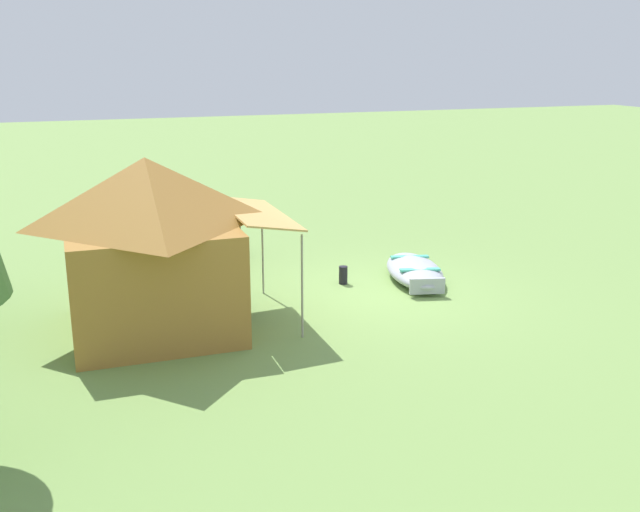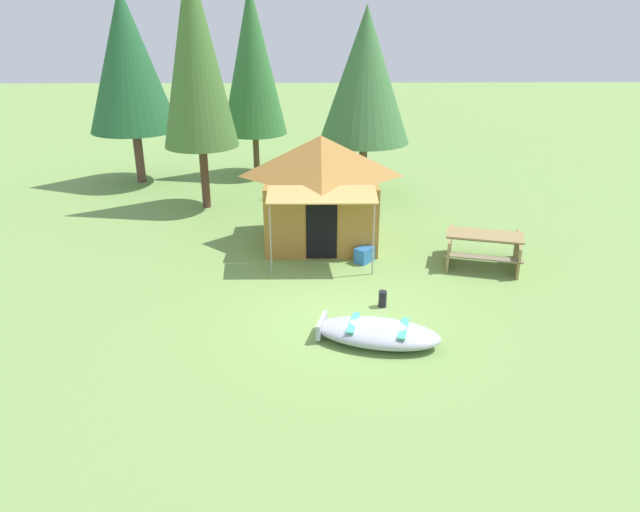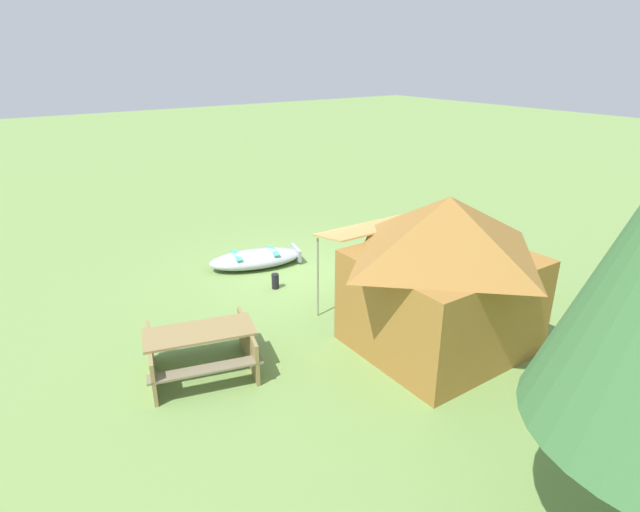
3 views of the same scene
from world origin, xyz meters
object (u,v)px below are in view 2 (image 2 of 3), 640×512
at_px(cooler_box, 364,255).
at_px(pine_tree_back_left, 365,76).
at_px(pine_tree_far_center, 252,60).
at_px(pine_tree_side, 128,61).
at_px(picnic_table, 484,246).
at_px(beached_rowboat, 377,332).
at_px(canvas_cabin_tent, 321,188).
at_px(fuel_can, 383,299).
at_px(pine_tree_back_right, 195,53).

relative_size(cooler_box, pine_tree_back_left, 0.08).
distance_m(pine_tree_far_center, pine_tree_side, 4.18).
bearing_deg(pine_tree_far_center, picnic_table, -54.13).
bearing_deg(cooler_box, pine_tree_back_left, 85.75).
relative_size(beached_rowboat, pine_tree_side, 0.39).
relative_size(canvas_cabin_tent, pine_tree_side, 0.57).
bearing_deg(picnic_table, fuel_can, -141.10).
bearing_deg(pine_tree_back_left, pine_tree_far_center, 145.36).
height_order(canvas_cabin_tent, pine_tree_far_center, pine_tree_far_center).
height_order(picnic_table, pine_tree_back_left, pine_tree_back_left).
height_order(fuel_can, pine_tree_side, pine_tree_side).
xyz_separation_m(cooler_box, pine_tree_far_center, (-3.32, 8.34, 3.91)).
bearing_deg(fuel_can, pine_tree_back_left, 88.22).
bearing_deg(canvas_cabin_tent, pine_tree_back_left, 71.08).
distance_m(picnic_table, pine_tree_far_center, 11.15).
bearing_deg(picnic_table, pine_tree_back_left, 112.22).
bearing_deg(pine_tree_side, fuel_can, -52.27).
relative_size(beached_rowboat, pine_tree_back_left, 0.43).
relative_size(fuel_can, pine_tree_far_center, 0.05).
xyz_separation_m(beached_rowboat, picnic_table, (2.96, 3.60, 0.28)).
xyz_separation_m(cooler_box, fuel_can, (0.17, -2.38, -0.01)).
distance_m(beached_rowboat, picnic_table, 4.66).
height_order(beached_rowboat, cooler_box, beached_rowboat).
height_order(canvas_cabin_tent, picnic_table, canvas_cabin_tent).
height_order(picnic_table, pine_tree_back_right, pine_tree_back_right).
height_order(canvas_cabin_tent, pine_tree_back_left, pine_tree_back_left).
height_order(picnic_table, pine_tree_far_center, pine_tree_far_center).
bearing_deg(cooler_box, picnic_table, -4.20).
distance_m(fuel_can, pine_tree_back_right, 9.42).
bearing_deg(pine_tree_back_right, pine_tree_far_center, 72.07).
height_order(pine_tree_far_center, pine_tree_side, pine_tree_far_center).
height_order(canvas_cabin_tent, cooler_box, canvas_cabin_tent).
relative_size(canvas_cabin_tent, pine_tree_back_right, 0.50).
xyz_separation_m(picnic_table, pine_tree_back_right, (-7.44, 4.64, 4.13)).
height_order(fuel_can, pine_tree_back_left, pine_tree_back_left).
bearing_deg(fuel_can, pine_tree_side, 127.73).
bearing_deg(picnic_table, beached_rowboat, -129.45).
distance_m(canvas_cabin_tent, pine_tree_back_right, 5.59).
distance_m(beached_rowboat, pine_tree_back_right, 10.36).
distance_m(picnic_table, pine_tree_side, 13.29).
relative_size(canvas_cabin_tent, cooler_box, 7.71).
xyz_separation_m(canvas_cabin_tent, cooler_box, (1.05, -1.45, -1.28)).
relative_size(picnic_table, pine_tree_side, 0.33).
distance_m(canvas_cabin_tent, fuel_can, 4.22).
bearing_deg(pine_tree_back_right, pine_tree_back_left, 14.76).
relative_size(picnic_table, pine_tree_far_center, 0.32).
height_order(fuel_can, pine_tree_back_right, pine_tree_back_right).
relative_size(cooler_box, pine_tree_back_right, 0.07).
height_order(cooler_box, pine_tree_far_center, pine_tree_far_center).
relative_size(pine_tree_back_left, pine_tree_far_center, 0.89).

